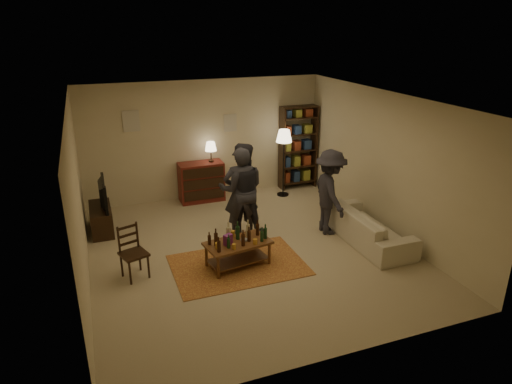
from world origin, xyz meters
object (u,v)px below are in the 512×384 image
coffee_table (237,244)px  dining_chair (132,250)px  bookshelf (298,147)px  floor_lamp (284,140)px  dresser (202,181)px  person_right (242,190)px  person_by_sofa (330,192)px  tv_stand (101,213)px  sofa (368,226)px  person_left (241,193)px

coffee_table → dining_chair: bearing=170.8°
dining_chair → bookshelf: 5.24m
bookshelf → floor_lamp: (-0.56, -0.41, 0.30)m
coffee_table → dining_chair: size_ratio=1.29×
dresser → person_right: (0.29, -1.99, 0.43)m
person_right → person_by_sofa: person_right is taller
person_right → person_by_sofa: (1.60, -0.52, -0.08)m
floor_lamp → tv_stand: bearing=-172.2°
sofa → bookshelf: bearing=-0.8°
dining_chair → tv_stand: tv_stand is taller
dining_chair → sofa: size_ratio=0.43×
person_left → floor_lamp: bearing=-123.1°
dresser → person_by_sofa: bearing=-53.0°
dining_chair → person_left: 2.27m
coffee_table → bookshelf: 4.19m
bookshelf → person_by_sofa: 2.64m
floor_lamp → sofa: 3.00m
dining_chair → floor_lamp: floor_lamp is taller
person_left → person_right: size_ratio=0.98×
bookshelf → person_by_sofa: bearing=-101.9°
dining_chair → coffee_table: bearing=-28.0°
coffee_table → floor_lamp: bearing=53.6°
coffee_table → sofa: bearing=0.6°
dresser → floor_lamp: 2.09m
floor_lamp → person_right: person_right is taller
person_left → person_right: person_right is taller
dresser → person_right: person_right is taller
bookshelf → person_left: size_ratio=1.13×
dining_chair → sofa: (4.25, -0.24, -0.16)m
tv_stand → person_right: 2.81m
person_left → coffee_table: bearing=77.8°
dining_chair → person_left: person_left is taller
dining_chair → floor_lamp: bearing=15.2°
bookshelf → sofa: bookshelf is taller
dining_chair → person_right: size_ratio=0.49×
tv_stand → person_right: size_ratio=0.58×
dining_chair → bookshelf: size_ratio=0.45×
dining_chair → sofa: dining_chair is taller
floor_lamp → person_left: bearing=-132.9°
tv_stand → sofa: 5.14m
bookshelf → dresser: bearing=-178.4°
coffee_table → person_left: bearing=68.0°
dining_chair → tv_stand: (-0.39, 1.96, -0.08)m
coffee_table → dresser: dresser is taller
dining_chair → bookshelf: bookshelf is taller
person_by_sofa → dining_chair: bearing=102.3°
person_by_sofa → floor_lamp: bearing=7.3°
tv_stand → dining_chair: bearing=-78.7°
coffee_table → person_left: (0.42, 1.03, 0.49)m
bookshelf → person_right: bookshelf is taller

